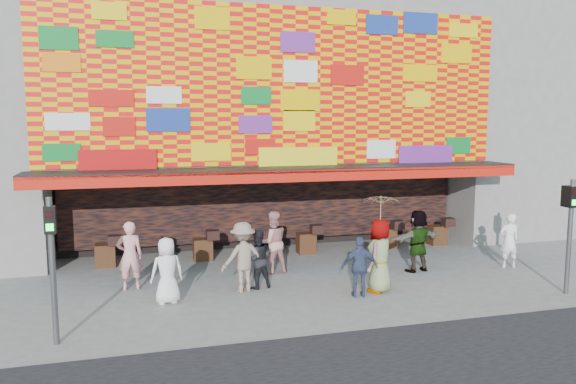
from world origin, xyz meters
name	(u,v)px	position (x,y,z in m)	size (l,w,h in m)	color
ground	(322,296)	(0.00, 0.00, 0.00)	(90.00, 90.00, 0.00)	slate
shop_building	(254,101)	(0.00, 8.18, 5.23)	(15.20, 9.40, 10.00)	gray
neighbor_right	(543,86)	(13.00, 8.00, 6.00)	(11.00, 8.00, 12.00)	gray
signal_left	(52,254)	(-6.20, -1.50, 1.86)	(0.22, 0.20, 3.00)	#59595B
signal_right	(570,224)	(6.20, -1.50, 1.86)	(0.22, 0.20, 3.00)	#59595B
ped_a	(167,271)	(-3.87, 0.52, 0.82)	(0.81, 0.52, 1.65)	white
ped_b	(130,256)	(-4.75, 1.93, 0.93)	(0.67, 0.44, 1.85)	pink
ped_c	(257,259)	(-1.47, 1.15, 0.80)	(0.77, 0.60, 1.59)	black
ped_d	(243,257)	(-1.89, 0.95, 0.93)	(1.20, 0.69, 1.85)	gray
ped_e	(360,267)	(0.91, -0.28, 0.78)	(0.92, 0.38, 1.57)	#3A4366
ped_f	(418,241)	(3.53, 1.53, 0.93)	(1.73, 0.55, 1.86)	gray
ped_g	(380,256)	(1.58, -0.02, 0.97)	(0.95, 0.62, 1.94)	gray
ped_h	(509,241)	(6.43, 1.16, 0.84)	(0.61, 0.40, 1.69)	white
ped_i	(273,242)	(-0.69, 2.52, 0.92)	(0.90, 0.70, 1.84)	#DA918D
parasol	(381,212)	(1.58, -0.02, 2.14)	(1.15, 1.16, 1.82)	#FFD9A0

